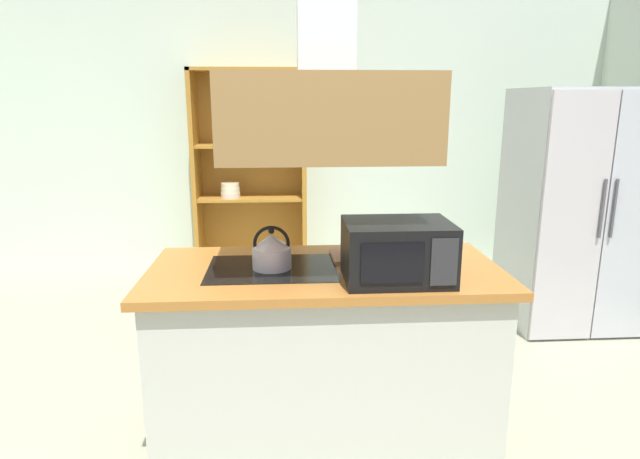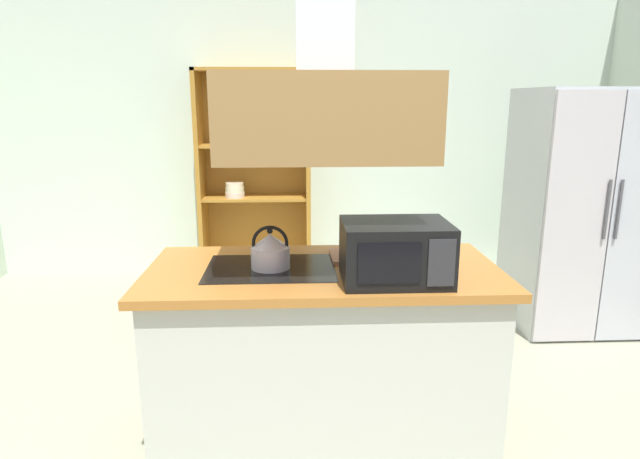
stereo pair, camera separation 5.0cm
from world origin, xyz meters
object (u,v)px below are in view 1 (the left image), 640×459
at_px(refrigerator, 576,210).
at_px(microwave, 397,251).
at_px(kettle, 272,251).
at_px(cutting_board, 365,256).
at_px(dish_cabinet, 251,188).

height_order(refrigerator, microwave, refrigerator).
xyz_separation_m(refrigerator, kettle, (-2.22, -1.35, 0.11)).
xyz_separation_m(kettle, cutting_board, (0.46, 0.15, -0.08)).
bearing_deg(cutting_board, refrigerator, 34.15).
bearing_deg(cutting_board, dish_cabinet, 106.39).
distance_m(refrigerator, kettle, 2.60).
height_order(refrigerator, dish_cabinet, dish_cabinet).
xyz_separation_m(dish_cabinet, kettle, (0.26, -2.61, 0.12)).
relative_size(cutting_board, microwave, 0.74).
bearing_deg(refrigerator, kettle, -148.77).
xyz_separation_m(refrigerator, microwave, (-1.67, -1.54, 0.15)).
height_order(kettle, cutting_board, kettle).
bearing_deg(kettle, refrigerator, 31.23).
bearing_deg(refrigerator, cutting_board, -145.85).
distance_m(dish_cabinet, microwave, 2.92).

